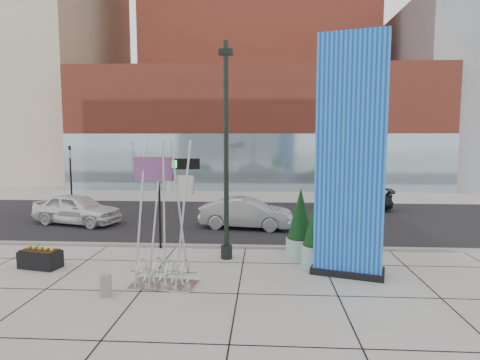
# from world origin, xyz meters

# --- Properties ---
(ground) EXTENTS (160.00, 160.00, 0.00)m
(ground) POSITION_xyz_m (0.00, 0.00, 0.00)
(ground) COLOR #9E9991
(ground) RESTS_ON ground
(street_asphalt) EXTENTS (80.00, 12.00, 0.02)m
(street_asphalt) POSITION_xyz_m (0.00, 10.00, 0.01)
(street_asphalt) COLOR black
(street_asphalt) RESTS_ON ground
(curb_edge) EXTENTS (80.00, 0.30, 0.12)m
(curb_edge) POSITION_xyz_m (0.00, 4.00, 0.06)
(curb_edge) COLOR gray
(curb_edge) RESTS_ON ground
(tower_podium) EXTENTS (34.00, 10.00, 11.00)m
(tower_podium) POSITION_xyz_m (1.00, 27.00, 5.50)
(tower_podium) COLOR #9D402D
(tower_podium) RESTS_ON ground
(tower_glass_front) EXTENTS (34.00, 0.60, 5.00)m
(tower_glass_front) POSITION_xyz_m (1.00, 22.20, 2.50)
(tower_glass_front) COLOR #8CA5B2
(tower_glass_front) RESTS_ON ground
(building_beige_left) EXTENTS (18.00, 20.00, 34.00)m
(building_beige_left) POSITION_xyz_m (-26.00, 34.00, 17.00)
(building_beige_left) COLOR tan
(building_beige_left) RESTS_ON ground
(blue_pylon) EXTENTS (2.64, 1.75, 8.10)m
(blue_pylon) POSITION_xyz_m (4.68, 1.00, 3.91)
(blue_pylon) COLOR blue
(blue_pylon) RESTS_ON ground
(lamp_post) EXTENTS (0.52, 0.45, 8.26)m
(lamp_post) POSITION_xyz_m (0.33, 2.53, 3.38)
(lamp_post) COLOR black
(lamp_post) RESTS_ON ground
(public_art_sculpture) EXTENTS (2.16, 1.26, 4.67)m
(public_art_sculpture) POSITION_xyz_m (-1.39, -0.47, 1.22)
(public_art_sculpture) COLOR silver
(public_art_sculpture) RESTS_ON ground
(concrete_bollard) EXTENTS (0.34, 0.34, 0.67)m
(concrete_bollard) POSITION_xyz_m (-2.91, -1.42, 0.33)
(concrete_bollard) COLOR gray
(concrete_bollard) RESTS_ON ground
(overhead_street_sign) EXTENTS (1.81, 0.29, 3.82)m
(overhead_street_sign) POSITION_xyz_m (-1.97, 3.80, 3.28)
(overhead_street_sign) COLOR black
(overhead_street_sign) RESTS_ON ground
(round_planter_east) EXTENTS (0.88, 0.88, 2.19)m
(round_planter_east) POSITION_xyz_m (4.79, 3.60, 1.04)
(round_planter_east) COLOR #94C7BE
(round_planter_east) RESTS_ON ground
(round_planter_mid) EXTENTS (1.10, 1.10, 2.76)m
(round_planter_mid) POSITION_xyz_m (3.20, 2.85, 1.31)
(round_planter_mid) COLOR #94C7BE
(round_planter_mid) RESTS_ON ground
(round_planter_west) EXTENTS (1.12, 1.12, 2.81)m
(round_planter_west) POSITION_xyz_m (3.72, 1.80, 1.33)
(round_planter_west) COLOR #94C7BE
(round_planter_west) RESTS_ON ground
(box_planter_north) EXTENTS (1.56, 1.00, 0.79)m
(box_planter_north) POSITION_xyz_m (-6.30, 1.00, 0.36)
(box_planter_north) COLOR black
(box_planter_north) RESTS_ON ground
(car_white_west) EXTENTS (5.18, 3.13, 1.65)m
(car_white_west) POSITION_xyz_m (-8.36, 8.20, 0.83)
(car_white_west) COLOR white
(car_white_west) RESTS_ON ground
(car_silver_mid) EXTENTS (4.92, 2.32, 1.56)m
(car_silver_mid) POSITION_xyz_m (0.86, 7.76, 0.78)
(car_silver_mid) COLOR #ABADB3
(car_silver_mid) RESTS_ON ground
(car_dark_east) EXTENTS (5.03, 2.51, 1.40)m
(car_dark_east) POSITION_xyz_m (7.58, 13.43, 0.70)
(car_dark_east) COLOR black
(car_dark_east) RESTS_ON ground
(traffic_signal) EXTENTS (0.15, 0.18, 4.10)m
(traffic_signal) POSITION_xyz_m (-12.00, 15.00, 2.30)
(traffic_signal) COLOR black
(traffic_signal) RESTS_ON ground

